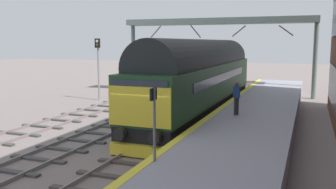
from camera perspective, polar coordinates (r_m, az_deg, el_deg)
ground_plane at (r=16.01m, az=-2.54°, el=-8.37°), size 140.00×140.00×0.00m
track_main at (r=15.99m, az=-2.54°, el=-8.18°), size 2.50×60.00×0.15m
track_adjacent_west at (r=17.62m, az=-13.11°, el=-6.85°), size 2.50×60.00×0.15m
track_adjacent_far_west at (r=19.82m, az=-21.84°, el=-5.57°), size 2.50×60.00×0.15m
station_platform at (r=14.87m, az=10.42°, el=-7.77°), size 4.00×44.00×1.01m
diesel_locomotive at (r=22.68m, az=5.10°, el=2.83°), size 2.74×18.07×4.68m
signal_post_far at (r=29.53m, az=-10.62°, el=4.86°), size 0.44×0.22×4.80m
platform_number_sign at (r=10.91m, az=-2.15°, el=-2.91°), size 0.10×0.44×2.18m
waiting_passenger at (r=18.30m, az=10.44°, el=-0.04°), size 0.44×0.48×1.64m
overhead_footbridge at (r=32.82m, az=7.49°, el=10.54°), size 16.40×2.00×6.55m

